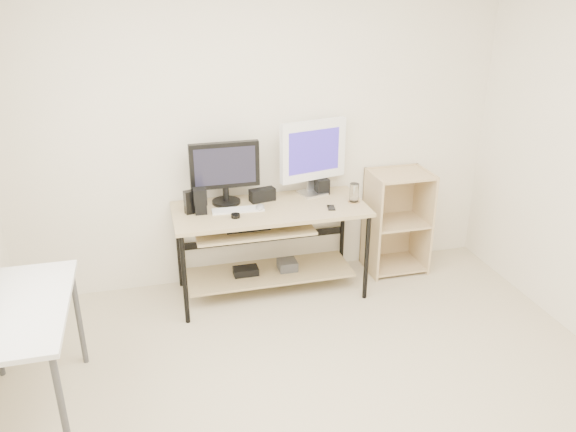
% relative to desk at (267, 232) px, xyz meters
% --- Properties ---
extents(room, '(4.01, 4.01, 2.62)m').
position_rel_desk_xyz_m(room, '(-0.11, -1.62, 0.78)').
color(room, beige).
rests_on(room, ground).
extents(desk, '(1.50, 0.65, 0.75)m').
position_rel_desk_xyz_m(desk, '(0.00, 0.00, 0.00)').
color(desk, tan).
rests_on(desk, ground).
extents(side_table, '(0.60, 1.00, 0.75)m').
position_rel_desk_xyz_m(side_table, '(-1.65, -1.06, 0.13)').
color(side_table, white).
rests_on(side_table, ground).
extents(shelf_unit, '(0.50, 0.40, 0.90)m').
position_rel_desk_xyz_m(shelf_unit, '(1.18, 0.16, -0.09)').
color(shelf_unit, '#D1B583').
rests_on(shelf_unit, ground).
extents(black_monitor, '(0.54, 0.22, 0.49)m').
position_rel_desk_xyz_m(black_monitor, '(-0.29, 0.17, 0.49)').
color(black_monitor, black).
rests_on(black_monitor, desk).
extents(white_imac, '(0.57, 0.19, 0.61)m').
position_rel_desk_xyz_m(white_imac, '(0.43, 0.20, 0.57)').
color(white_imac, silver).
rests_on(white_imac, desk).
extents(keyboard, '(0.40, 0.13, 0.01)m').
position_rel_desk_xyz_m(keyboard, '(-0.23, -0.01, 0.22)').
color(keyboard, white).
rests_on(keyboard, desk).
extents(mouse, '(0.10, 0.12, 0.04)m').
position_rel_desk_xyz_m(mouse, '(-0.06, -0.03, 0.23)').
color(mouse, '#ABABB0').
rests_on(mouse, desk).
extents(center_speaker, '(0.22, 0.13, 0.10)m').
position_rel_desk_xyz_m(center_speaker, '(-0.00, 0.15, 0.26)').
color(center_speaker, black).
rests_on(center_speaker, desk).
extents(speaker_left, '(0.10, 0.10, 0.20)m').
position_rel_desk_xyz_m(speaker_left, '(-0.51, 0.01, 0.31)').
color(speaker_left, black).
rests_on(speaker_left, desk).
extents(speaker_right, '(0.11, 0.11, 0.13)m').
position_rel_desk_xyz_m(speaker_right, '(0.51, 0.19, 0.27)').
color(speaker_right, black).
rests_on(speaker_right, desk).
extents(audio_controller, '(0.10, 0.08, 0.18)m').
position_rel_desk_xyz_m(audio_controller, '(-0.58, 0.03, 0.30)').
color(audio_controller, black).
rests_on(audio_controller, desk).
extents(volume_puck, '(0.08, 0.08, 0.03)m').
position_rel_desk_xyz_m(volume_puck, '(-0.27, -0.14, 0.23)').
color(volume_puck, black).
rests_on(volume_puck, desk).
extents(smartphone, '(0.07, 0.11, 0.01)m').
position_rel_desk_xyz_m(smartphone, '(0.48, -0.14, 0.22)').
color(smartphone, black).
rests_on(smartphone, desk).
extents(coaster, '(0.12, 0.12, 0.01)m').
position_rel_desk_xyz_m(coaster, '(0.70, -0.06, 0.21)').
color(coaster, '#A47F4A').
rests_on(coaster, desk).
extents(drinking_glass, '(0.09, 0.09, 0.15)m').
position_rel_desk_xyz_m(drinking_glass, '(0.70, -0.06, 0.29)').
color(drinking_glass, white).
rests_on(drinking_glass, coaster).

